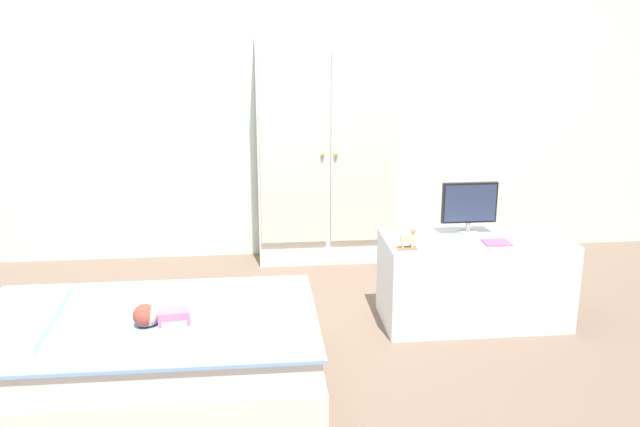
{
  "coord_description": "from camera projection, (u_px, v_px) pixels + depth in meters",
  "views": [
    {
      "loc": [
        -0.15,
        -2.88,
        1.55
      ],
      "look_at": [
        0.18,
        0.42,
        0.59
      ],
      "focal_mm": 39.86,
      "sensor_mm": 36.0,
      "label": 1
    }
  ],
  "objects": [
    {
      "name": "book_purple",
      "position": [
        497.0,
        243.0,
        3.46
      ],
      "size": [
        0.13,
        0.11,
        0.01
      ],
      "primitive_type": "cube",
      "color": "#8E51B2",
      "rests_on": "tv_stand"
    },
    {
      "name": "pillow",
      "position": [
        17.0,
        319.0,
        2.94
      ],
      "size": [
        0.31,
        0.65,
        0.05
      ],
      "primitive_type": "cube",
      "color": "silver",
      "rests_on": "bed"
    },
    {
      "name": "doll",
      "position": [
        163.0,
        316.0,
        2.93
      ],
      "size": [
        0.39,
        0.14,
        0.1
      ],
      "color": "#D6668E",
      "rests_on": "bed"
    },
    {
      "name": "tv_monitor",
      "position": [
        469.0,
        205.0,
        3.57
      ],
      "size": [
        0.28,
        0.1,
        0.27
      ],
      "color": "#99999E",
      "rests_on": "tv_stand"
    },
    {
      "name": "rocking_horse_toy",
      "position": [
        409.0,
        238.0,
        3.37
      ],
      "size": [
        0.1,
        0.04,
        0.12
      ],
      "color": "#8E6642",
      "rests_on": "tv_stand"
    },
    {
      "name": "bed",
      "position": [
        149.0,
        351.0,
        3.04
      ],
      "size": [
        1.45,
        0.9,
        0.29
      ],
      "color": "silver",
      "rests_on": "ground_plane"
    },
    {
      "name": "ground_plane",
      "position": [
        289.0,
        368.0,
        3.2
      ],
      "size": [
        10.0,
        10.0,
        0.02
      ],
      "primitive_type": "cube",
      "color": "brown"
    },
    {
      "name": "back_wall",
      "position": [
        271.0,
        43.0,
        4.33
      ],
      "size": [
        6.4,
        0.05,
        2.7
      ],
      "primitive_type": "cube",
      "color": "silver",
      "rests_on": "ground_plane"
    },
    {
      "name": "tv_stand",
      "position": [
        474.0,
        280.0,
        3.61
      ],
      "size": [
        0.93,
        0.43,
        0.45
      ],
      "primitive_type": "cube",
      "color": "silver",
      "rests_on": "ground_plane"
    },
    {
      "name": "wardrobe",
      "position": [
        327.0,
        150.0,
        4.38
      ],
      "size": [
        0.86,
        0.28,
        1.43
      ],
      "color": "white",
      "rests_on": "ground_plane"
    }
  ]
}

